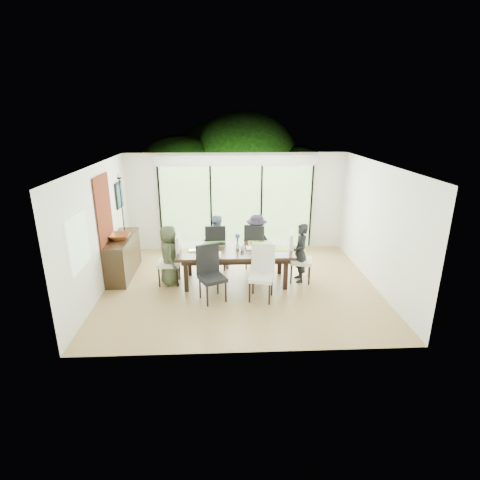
{
  "coord_description": "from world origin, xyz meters",
  "views": [
    {
      "loc": [
        -0.37,
        -7.67,
        3.69
      ],
      "look_at": [
        0.0,
        0.25,
        1.0
      ],
      "focal_mm": 28.0,
      "sensor_mm": 36.0,
      "label": 1
    }
  ],
  "objects_px": {
    "chair_left_end": "(169,259)",
    "person_left_end": "(169,255)",
    "chair_right_end": "(301,257)",
    "cup_b": "(242,249)",
    "vase": "(237,246)",
    "bowl": "(120,236)",
    "cup_a": "(204,245)",
    "chair_far_left": "(216,246)",
    "chair_near_left": "(212,274)",
    "person_far_right": "(256,242)",
    "sideboard": "(123,256)",
    "cup_c": "(270,245)",
    "person_right_end": "(300,253)",
    "table_top": "(235,251)",
    "chair_near_right": "(261,273)",
    "chair_far_right": "(256,245)",
    "person_far_left": "(216,242)",
    "laptop": "(197,251)"
  },
  "relations": [
    {
      "from": "person_far_left",
      "to": "laptop",
      "type": "bearing_deg",
      "value": 52.52
    },
    {
      "from": "chair_left_end",
      "to": "person_far_right",
      "type": "distance_m",
      "value": 2.21
    },
    {
      "from": "chair_near_right",
      "to": "bowl",
      "type": "height_order",
      "value": "chair_near_right"
    },
    {
      "from": "person_left_end",
      "to": "vase",
      "type": "height_order",
      "value": "person_left_end"
    },
    {
      "from": "sideboard",
      "to": "chair_near_left",
      "type": "bearing_deg",
      "value": -33.01
    },
    {
      "from": "person_far_left",
      "to": "cup_c",
      "type": "bearing_deg",
      "value": 135.51
    },
    {
      "from": "chair_left_end",
      "to": "cup_b",
      "type": "bearing_deg",
      "value": 86.8
    },
    {
      "from": "bowl",
      "to": "chair_right_end",
      "type": "bearing_deg",
      "value": -5.89
    },
    {
      "from": "vase",
      "to": "laptop",
      "type": "bearing_deg",
      "value": -170.54
    },
    {
      "from": "chair_far_left",
      "to": "cup_b",
      "type": "relative_size",
      "value": 11.0
    },
    {
      "from": "person_left_end",
      "to": "sideboard",
      "type": "distance_m",
      "value": 1.3
    },
    {
      "from": "chair_left_end",
      "to": "laptop",
      "type": "bearing_deg",
      "value": 81.53
    },
    {
      "from": "person_left_end",
      "to": "chair_right_end",
      "type": "bearing_deg",
      "value": -103.19
    },
    {
      "from": "sideboard",
      "to": "table_top",
      "type": "bearing_deg",
      "value": -11.26
    },
    {
      "from": "cup_a",
      "to": "chair_left_end",
      "type": "bearing_deg",
      "value": -169.38
    },
    {
      "from": "chair_near_right",
      "to": "vase",
      "type": "distance_m",
      "value": 1.06
    },
    {
      "from": "laptop",
      "to": "sideboard",
      "type": "distance_m",
      "value": 1.94
    },
    {
      "from": "vase",
      "to": "bowl",
      "type": "distance_m",
      "value": 2.73
    },
    {
      "from": "table_top",
      "to": "person_left_end",
      "type": "relative_size",
      "value": 1.86
    },
    {
      "from": "person_far_left",
      "to": "person_far_right",
      "type": "relative_size",
      "value": 1.0
    },
    {
      "from": "table_top",
      "to": "cup_c",
      "type": "xyz_separation_m",
      "value": [
        0.8,
        0.1,
        0.08
      ]
    },
    {
      "from": "chair_left_end",
      "to": "person_left_end",
      "type": "bearing_deg",
      "value": 90.27
    },
    {
      "from": "sideboard",
      "to": "vase",
      "type": "bearing_deg",
      "value": -10.04
    },
    {
      "from": "person_right_end",
      "to": "cup_b",
      "type": "distance_m",
      "value": 1.34
    },
    {
      "from": "chair_left_end",
      "to": "chair_near_right",
      "type": "bearing_deg",
      "value": 66.76
    },
    {
      "from": "chair_far_left",
      "to": "chair_far_right",
      "type": "height_order",
      "value": "same"
    },
    {
      "from": "chair_far_left",
      "to": "sideboard",
      "type": "bearing_deg",
      "value": 9.22
    },
    {
      "from": "chair_near_left",
      "to": "person_far_right",
      "type": "relative_size",
      "value": 0.85
    },
    {
      "from": "chair_right_end",
      "to": "chair_near_left",
      "type": "height_order",
      "value": "same"
    },
    {
      "from": "chair_left_end",
      "to": "person_right_end",
      "type": "distance_m",
      "value": 2.98
    },
    {
      "from": "chair_right_end",
      "to": "cup_a",
      "type": "relative_size",
      "value": 8.87
    },
    {
      "from": "chair_right_end",
      "to": "sideboard",
      "type": "height_order",
      "value": "chair_right_end"
    },
    {
      "from": "person_far_right",
      "to": "cup_b",
      "type": "distance_m",
      "value": 1.03
    },
    {
      "from": "table_top",
      "to": "chair_near_left",
      "type": "xyz_separation_m",
      "value": [
        -0.5,
        -0.87,
        -0.18
      ]
    },
    {
      "from": "chair_near_right",
      "to": "sideboard",
      "type": "relative_size",
      "value": 0.7
    },
    {
      "from": "cup_b",
      "to": "cup_c",
      "type": "distance_m",
      "value": 0.68
    },
    {
      "from": "cup_a",
      "to": "chair_far_left",
      "type": "bearing_deg",
      "value": 70.35
    },
    {
      "from": "chair_far_right",
      "to": "vase",
      "type": "relative_size",
      "value": 9.17
    },
    {
      "from": "chair_left_end",
      "to": "chair_far_left",
      "type": "xyz_separation_m",
      "value": [
        1.05,
        0.85,
        0.0
      ]
    },
    {
      "from": "chair_far_right",
      "to": "person_far_left",
      "type": "height_order",
      "value": "person_far_left"
    },
    {
      "from": "chair_right_end",
      "to": "chair_near_right",
      "type": "distance_m",
      "value": 1.33
    },
    {
      "from": "chair_near_right",
      "to": "cup_c",
      "type": "bearing_deg",
      "value": 87.24
    },
    {
      "from": "chair_near_right",
      "to": "person_right_end",
      "type": "distance_m",
      "value": 1.31
    },
    {
      "from": "cup_a",
      "to": "vase",
      "type": "bearing_deg",
      "value": -7.59
    },
    {
      "from": "chair_left_end",
      "to": "chair_near_left",
      "type": "xyz_separation_m",
      "value": [
        1.0,
        -0.87,
        0.0
      ]
    },
    {
      "from": "table_top",
      "to": "chair_right_end",
      "type": "height_order",
      "value": "chair_right_end"
    },
    {
      "from": "person_far_left",
      "to": "table_top",
      "type": "bearing_deg",
      "value": 104.26
    },
    {
      "from": "person_right_end",
      "to": "laptop",
      "type": "bearing_deg",
      "value": -89.99
    },
    {
      "from": "cup_c",
      "to": "person_right_end",
      "type": "bearing_deg",
      "value": -8.37
    },
    {
      "from": "chair_far_right",
      "to": "cup_c",
      "type": "distance_m",
      "value": 0.83
    }
  ]
}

